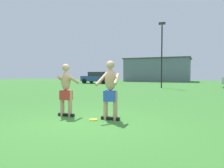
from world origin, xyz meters
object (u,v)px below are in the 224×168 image
player_near (66,89)px  frisbee (93,120)px  car_blue_near_post (97,77)px  lamp_post (162,48)px  player_in_blue (110,89)px

player_near → frisbee: size_ratio=6.49×
player_near → frisbee: bearing=-9.2°
player_near → car_blue_near_post: (-8.95, 20.18, -0.03)m
car_blue_near_post → lamp_post: bearing=-30.9°
player_in_blue → lamp_post: bearing=93.6°
player_near → frisbee: player_near is taller
player_near → lamp_post: 14.77m
player_in_blue → frisbee: 1.01m
player_near → player_in_blue: bearing=1.2°
player_in_blue → car_blue_near_post: bearing=117.4°
player_near → player_in_blue: (1.49, 0.03, 0.04)m
player_in_blue → frisbee: bearing=-155.7°
player_in_blue → frisbee: player_in_blue is taller
car_blue_near_post → lamp_post: 11.46m
frisbee → player_near: bearing=170.8°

